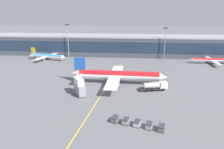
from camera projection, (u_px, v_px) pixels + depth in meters
ground_plane at (104, 89)px, 81.11m from camera, size 700.00×700.00×0.00m
apron_lead_in_line at (106, 88)px, 82.96m from camera, size 8.52×79.61×0.01m
terminal_building at (129, 45)px, 141.91m from camera, size 208.81×20.12×13.50m
main_airliner at (118, 75)px, 86.68m from camera, size 41.04×32.48×10.84m
fuel_tanker at (155, 86)px, 79.60m from camera, size 11.09×4.89×3.25m
catering_lift at (79, 87)px, 75.14m from camera, size 5.68×7.11×6.30m
baggage_cart_0 at (115, 119)px, 57.40m from camera, size 2.22×2.97×1.48m
baggage_cart_1 at (126, 121)px, 56.30m from camera, size 2.22×2.97×1.48m
baggage_cart_2 at (137, 123)px, 55.19m from camera, size 2.22×2.97×1.48m
baggage_cart_3 at (149, 125)px, 54.09m from camera, size 2.22×2.97×1.48m
baggage_cart_4 at (161, 128)px, 52.98m from camera, size 2.22×2.97×1.48m
commuter_jet_far at (212, 60)px, 119.53m from camera, size 25.47×20.23×6.41m
commuter_jet_near at (47, 56)px, 129.01m from camera, size 26.23×20.97×7.27m
apron_light_mast_0 at (165, 41)px, 127.02m from camera, size 2.80×0.50×19.93m
apron_light_mast_1 at (68, 38)px, 132.38m from camera, size 2.80×0.50×21.58m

